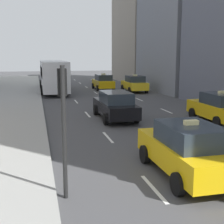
% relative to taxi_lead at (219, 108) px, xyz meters
% --- Properties ---
extents(lane_markings, '(5.72, 56.00, 0.01)m').
position_rel_taxi_lead_xyz_m(lane_markings, '(-4.20, 7.28, -0.87)').
color(lane_markings, white).
rests_on(lane_markings, ground).
extents(taxi_lead, '(2.02, 4.40, 1.87)m').
position_rel_taxi_lead_xyz_m(taxi_lead, '(0.00, 0.00, 0.00)').
color(taxi_lead, yellow).
rests_on(taxi_lead, ground).
extents(taxi_second, '(2.02, 4.40, 1.87)m').
position_rel_taxi_lead_xyz_m(taxi_second, '(-5.60, -6.98, 0.00)').
color(taxi_second, yellow).
rests_on(taxi_second, ground).
extents(taxi_third, '(2.02, 4.40, 1.87)m').
position_rel_taxi_lead_xyz_m(taxi_third, '(-2.80, 18.97, 0.00)').
color(taxi_third, yellow).
rests_on(taxi_third, ground).
extents(taxi_fourth, '(2.02, 4.40, 1.87)m').
position_rel_taxi_lead_xyz_m(taxi_fourth, '(0.00, 16.05, 0.00)').
color(taxi_fourth, yellow).
rests_on(taxi_fourth, ground).
extents(sedan_black_near, '(2.02, 4.95, 1.70)m').
position_rel_taxi_lead_xyz_m(sedan_black_near, '(-5.60, 2.41, -0.01)').
color(sedan_black_near, black).
rests_on(sedan_black_near, ground).
extents(city_bus, '(2.80, 11.61, 3.25)m').
position_rel_taxi_lead_xyz_m(city_bus, '(-8.41, 18.53, 0.91)').
color(city_bus, silver).
rests_on(city_bus, ground).
extents(traffic_light_pole, '(0.24, 0.42, 3.60)m').
position_rel_taxi_lead_xyz_m(traffic_light_pole, '(-9.55, -7.60, 1.53)').
color(traffic_light_pole, black).
rests_on(traffic_light_pole, ground).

